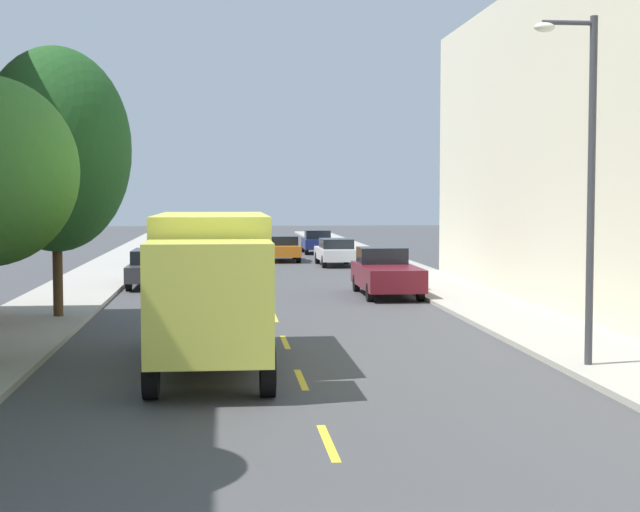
{
  "coord_description": "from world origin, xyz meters",
  "views": [
    {
      "loc": [
        -1.56,
        -7.26,
        3.71
      ],
      "look_at": [
        1.09,
        19.08,
        2.04
      ],
      "focal_mm": 54.54,
      "sensor_mm": 36.0,
      "label": 1
    }
  ],
  "objects_px": {
    "street_lamp": "(585,166)",
    "parked_wagon_silver": "(173,245)",
    "parked_suv_teal": "(167,248)",
    "moving_orange_sedan": "(283,248)",
    "parked_sedan_white": "(336,251)",
    "parked_pickup_burgundy": "(386,273)",
    "delivery_box_truck": "(211,280)",
    "parked_hatchback_navy": "(317,242)",
    "parked_wagon_charcoal": "(153,267)",
    "street_tree_third": "(56,150)"
  },
  "relations": [
    {
      "from": "parked_hatchback_navy",
      "to": "parked_wagon_charcoal",
      "type": "bearing_deg",
      "value": -112.12
    },
    {
      "from": "parked_wagon_silver",
      "to": "parked_hatchback_navy",
      "type": "bearing_deg",
      "value": 26.28
    },
    {
      "from": "street_tree_third",
      "to": "parked_hatchback_navy",
      "type": "bearing_deg",
      "value": 71.36
    },
    {
      "from": "delivery_box_truck",
      "to": "parked_sedan_white",
      "type": "height_order",
      "value": "delivery_box_truck"
    },
    {
      "from": "delivery_box_truck",
      "to": "parked_hatchback_navy",
      "type": "bearing_deg",
      "value": 81.22
    },
    {
      "from": "parked_pickup_burgundy",
      "to": "moving_orange_sedan",
      "type": "xyz_separation_m",
      "value": [
        -2.65,
        19.09,
        -0.08
      ]
    },
    {
      "from": "parked_pickup_burgundy",
      "to": "parked_suv_teal",
      "type": "height_order",
      "value": "parked_suv_teal"
    },
    {
      "from": "delivery_box_truck",
      "to": "parked_hatchback_navy",
      "type": "xyz_separation_m",
      "value": [
        6.22,
        40.26,
        -1.12
      ]
    },
    {
      "from": "delivery_box_truck",
      "to": "parked_pickup_burgundy",
      "type": "xyz_separation_m",
      "value": [
        6.25,
        14.31,
        -1.05
      ]
    },
    {
      "from": "parked_sedan_white",
      "to": "parked_hatchback_navy",
      "type": "relative_size",
      "value": 1.12
    },
    {
      "from": "parked_pickup_burgundy",
      "to": "parked_wagon_charcoal",
      "type": "height_order",
      "value": "parked_pickup_burgundy"
    },
    {
      "from": "street_lamp",
      "to": "parked_hatchback_navy",
      "type": "xyz_separation_m",
      "value": [
        -1.54,
        41.63,
        -3.56
      ]
    },
    {
      "from": "moving_orange_sedan",
      "to": "parked_sedan_white",
      "type": "bearing_deg",
      "value": -56.37
    },
    {
      "from": "street_lamp",
      "to": "parked_wagon_silver",
      "type": "xyz_separation_m",
      "value": [
        -10.36,
        37.27,
        -3.51
      ]
    },
    {
      "from": "street_lamp",
      "to": "parked_wagon_charcoal",
      "type": "height_order",
      "value": "street_lamp"
    },
    {
      "from": "parked_sedan_white",
      "to": "parked_wagon_charcoal",
      "type": "distance_m",
      "value": 13.97
    },
    {
      "from": "street_lamp",
      "to": "parked_pickup_burgundy",
      "type": "distance_m",
      "value": 16.13
    },
    {
      "from": "parked_sedan_white",
      "to": "parked_hatchback_navy",
      "type": "xyz_separation_m",
      "value": [
        0.05,
        10.71,
        0.01
      ]
    },
    {
      "from": "parked_wagon_silver",
      "to": "parked_hatchback_navy",
      "type": "distance_m",
      "value": 9.84
    },
    {
      "from": "street_lamp",
      "to": "parked_hatchback_navy",
      "type": "relative_size",
      "value": 1.8
    },
    {
      "from": "street_tree_third",
      "to": "parked_suv_teal",
      "type": "relative_size",
      "value": 1.64
    },
    {
      "from": "street_lamp",
      "to": "delivery_box_truck",
      "type": "distance_m",
      "value": 8.24
    },
    {
      "from": "moving_orange_sedan",
      "to": "parked_wagon_silver",
      "type": "bearing_deg",
      "value": 158.03
    },
    {
      "from": "parked_hatchback_navy",
      "to": "moving_orange_sedan",
      "type": "relative_size",
      "value": 0.89
    },
    {
      "from": "parked_wagon_charcoal",
      "to": "parked_hatchback_navy",
      "type": "bearing_deg",
      "value": 67.88
    },
    {
      "from": "street_tree_third",
      "to": "parked_wagon_silver",
      "type": "bearing_deg",
      "value": 85.88
    },
    {
      "from": "delivery_box_truck",
      "to": "parked_wagon_charcoal",
      "type": "height_order",
      "value": "delivery_box_truck"
    },
    {
      "from": "parked_sedan_white",
      "to": "parked_suv_teal",
      "type": "distance_m",
      "value": 8.77
    },
    {
      "from": "parked_wagon_charcoal",
      "to": "delivery_box_truck",
      "type": "bearing_deg",
      "value": -82.16
    },
    {
      "from": "parked_pickup_burgundy",
      "to": "parked_suv_teal",
      "type": "bearing_deg",
      "value": 119.93
    },
    {
      "from": "street_tree_third",
      "to": "parked_pickup_burgundy",
      "type": "bearing_deg",
      "value": 29.43
    },
    {
      "from": "moving_orange_sedan",
      "to": "parked_pickup_burgundy",
      "type": "bearing_deg",
      "value": -82.11
    },
    {
      "from": "street_tree_third",
      "to": "moving_orange_sedan",
      "type": "xyz_separation_m",
      "value": [
        8.2,
        25.21,
        -4.29
      ]
    },
    {
      "from": "delivery_box_truck",
      "to": "parked_suv_teal",
      "type": "bearing_deg",
      "value": 95.02
    },
    {
      "from": "street_tree_third",
      "to": "parked_suv_teal",
      "type": "height_order",
      "value": "street_tree_third"
    },
    {
      "from": "delivery_box_truck",
      "to": "parked_wagon_silver",
      "type": "height_order",
      "value": "delivery_box_truck"
    },
    {
      "from": "parked_pickup_burgundy",
      "to": "parked_sedan_white",
      "type": "relative_size",
      "value": 1.17
    },
    {
      "from": "parked_pickup_burgundy",
      "to": "parked_suv_teal",
      "type": "xyz_separation_m",
      "value": [
        -8.85,
        15.38,
        0.16
      ]
    },
    {
      "from": "street_tree_third",
      "to": "parked_suv_teal",
      "type": "bearing_deg",
      "value": 84.7
    },
    {
      "from": "parked_wagon_silver",
      "to": "moving_orange_sedan",
      "type": "bearing_deg",
      "value": -21.97
    },
    {
      "from": "street_tree_third",
      "to": "parked_sedan_white",
      "type": "xyz_separation_m",
      "value": [
        10.76,
        21.36,
        -4.29
      ]
    },
    {
      "from": "parked_pickup_burgundy",
      "to": "parked_suv_teal",
      "type": "relative_size",
      "value": 1.1
    },
    {
      "from": "parked_wagon_silver",
      "to": "parked_hatchback_navy",
      "type": "height_order",
      "value": "same"
    },
    {
      "from": "delivery_box_truck",
      "to": "street_tree_third",
      "type": "bearing_deg",
      "value": 119.32
    },
    {
      "from": "parked_sedan_white",
      "to": "parked_suv_teal",
      "type": "xyz_separation_m",
      "value": [
        -8.77,
        0.14,
        0.24
      ]
    },
    {
      "from": "street_lamp",
      "to": "parked_wagon_silver",
      "type": "distance_m",
      "value": 38.84
    },
    {
      "from": "street_tree_third",
      "to": "parked_hatchback_navy",
      "type": "relative_size",
      "value": 1.96
    },
    {
      "from": "parked_wagon_silver",
      "to": "parked_suv_teal",
      "type": "relative_size",
      "value": 0.98
    },
    {
      "from": "parked_wagon_charcoal",
      "to": "parked_suv_teal",
      "type": "relative_size",
      "value": 0.98
    },
    {
      "from": "street_tree_third",
      "to": "parked_pickup_burgundy",
      "type": "xyz_separation_m",
      "value": [
        10.85,
        6.12,
        -4.21
      ]
    }
  ]
}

